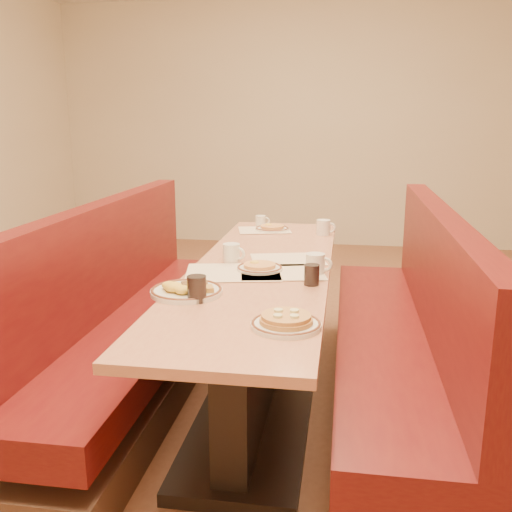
# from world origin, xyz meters

# --- Properties ---
(ground) EXTENTS (8.00, 8.00, 0.00)m
(ground) POSITION_xyz_m (0.00, 0.00, 0.00)
(ground) COLOR #9E6647
(ground) RESTS_ON ground
(room_envelope) EXTENTS (6.04, 8.04, 2.82)m
(room_envelope) POSITION_xyz_m (0.00, 0.00, 1.93)
(room_envelope) COLOR beige
(room_envelope) RESTS_ON ground
(diner_table) EXTENTS (0.70, 2.50, 0.75)m
(diner_table) POSITION_xyz_m (0.00, 0.00, 0.37)
(diner_table) COLOR black
(diner_table) RESTS_ON ground
(booth_left) EXTENTS (0.55, 2.50, 1.05)m
(booth_left) POSITION_xyz_m (-0.73, 0.00, 0.36)
(booth_left) COLOR #4C3326
(booth_left) RESTS_ON ground
(booth_right) EXTENTS (0.55, 2.50, 1.05)m
(booth_right) POSITION_xyz_m (0.73, 0.00, 0.36)
(booth_right) COLOR #4C3326
(booth_right) RESTS_ON ground
(placemat_near_left) EXTENTS (0.52, 0.43, 0.00)m
(placemat_near_left) POSITION_xyz_m (-0.12, -0.14, 0.75)
(placemat_near_left) COLOR #F1E6BD
(placemat_near_left) RESTS_ON diner_table
(placemat_near_right) EXTENTS (0.46, 0.38, 0.00)m
(placemat_near_right) POSITION_xyz_m (0.12, -0.10, 0.75)
(placemat_near_right) COLOR #F1E6BD
(placemat_near_right) RESTS_ON diner_table
(placemat_far_left) EXTENTS (0.39, 0.33, 0.00)m
(placemat_far_left) POSITION_xyz_m (-0.12, 0.96, 0.75)
(placemat_far_left) COLOR #F1E6BD
(placemat_far_left) RESTS_ON diner_table
(placemat_far_right) EXTENTS (0.44, 0.37, 0.00)m
(placemat_far_right) POSITION_xyz_m (0.12, 0.16, 0.75)
(placemat_far_right) COLOR #F1E6BD
(placemat_far_right) RESTS_ON diner_table
(pancake_plate) EXTENTS (0.26, 0.26, 0.06)m
(pancake_plate) POSITION_xyz_m (0.22, -0.84, 0.77)
(pancake_plate) COLOR white
(pancake_plate) RESTS_ON diner_table
(eggs_plate) EXTENTS (0.31, 0.31, 0.06)m
(eggs_plate) POSITION_xyz_m (-0.26, -0.51, 0.77)
(eggs_plate) COLOR white
(eggs_plate) RESTS_ON diner_table
(extra_plate_mid) EXTENTS (0.23, 0.23, 0.05)m
(extra_plate_mid) POSITION_xyz_m (0.00, -0.07, 0.77)
(extra_plate_mid) COLOR white
(extra_plate_mid) RESTS_ON diner_table
(extra_plate_far) EXTENTS (0.23, 0.23, 0.05)m
(extra_plate_far) POSITION_xyz_m (-0.07, 0.97, 0.77)
(extra_plate_far) COLOR white
(extra_plate_far) RESTS_ON diner_table
(coffee_mug_a) EXTENTS (0.13, 0.09, 0.10)m
(coffee_mug_a) POSITION_xyz_m (0.28, -0.09, 0.80)
(coffee_mug_a) COLOR white
(coffee_mug_a) RESTS_ON diner_table
(coffee_mug_b) EXTENTS (0.13, 0.09, 0.10)m
(coffee_mug_b) POSITION_xyz_m (-0.17, 0.08, 0.80)
(coffee_mug_b) COLOR white
(coffee_mug_b) RESTS_ON diner_table
(coffee_mug_c) EXTENTS (0.13, 0.09, 0.10)m
(coffee_mug_c) POSITION_xyz_m (0.28, 0.88, 0.80)
(coffee_mug_c) COLOR white
(coffee_mug_c) RESTS_ON diner_table
(coffee_mug_d) EXTENTS (0.10, 0.07, 0.08)m
(coffee_mug_d) POSITION_xyz_m (-0.16, 1.10, 0.79)
(coffee_mug_d) COLOR white
(coffee_mug_d) RESTS_ON diner_table
(soda_tumbler_near) EXTENTS (0.08, 0.08, 0.11)m
(soda_tumbler_near) POSITION_xyz_m (-0.18, -0.60, 0.81)
(soda_tumbler_near) COLOR black
(soda_tumbler_near) RESTS_ON diner_table
(soda_tumbler_mid) EXTENTS (0.07, 0.07, 0.10)m
(soda_tumbler_mid) POSITION_xyz_m (0.27, -0.28, 0.80)
(soda_tumbler_mid) COLOR black
(soda_tumbler_mid) RESTS_ON diner_table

